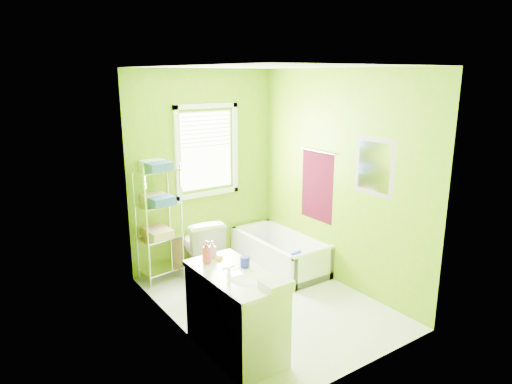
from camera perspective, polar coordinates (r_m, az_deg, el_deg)
ground at (r=5.37m, az=1.37°, el=-13.55°), size 2.90×2.90×0.00m
room_envelope at (r=4.84m, az=1.48°, el=2.82°), size 2.14×2.94×2.62m
window at (r=6.04m, az=-6.16°, el=5.75°), size 0.92×0.05×1.22m
door at (r=3.67m, az=-2.54°, el=-10.16°), size 0.09×0.80×2.00m
right_wall_decor at (r=5.54m, az=10.28°, el=1.69°), size 0.04×1.48×1.17m
bathtub at (r=6.19m, az=3.11°, el=-8.13°), size 0.66×1.41×0.45m
toilet at (r=5.91m, az=-6.96°, el=-6.76°), size 0.57×0.84×0.79m
vanity at (r=4.34m, az=-2.52°, el=-14.51°), size 0.54×1.08×1.02m
wire_shelf_unit at (r=5.71m, az=-12.05°, el=-2.11°), size 0.54×0.44×1.52m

